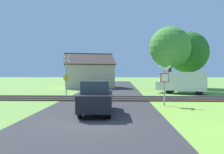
# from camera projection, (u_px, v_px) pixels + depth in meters

# --- Properties ---
(ground_plane) EXTENTS (160.00, 160.00, 0.00)m
(ground_plane) POSITION_uv_depth(u_px,v_px,m) (93.00, 121.00, 9.86)
(ground_plane) COLOR #6B9942
(road_asphalt) EXTENTS (6.78, 80.00, 0.01)m
(road_asphalt) POSITION_uv_depth(u_px,v_px,m) (98.00, 113.00, 11.85)
(road_asphalt) COLOR #2D2D30
(road_asphalt) RESTS_ON ground
(rail_track) EXTENTS (60.00, 2.60, 0.22)m
(rail_track) POSITION_uv_depth(u_px,v_px,m) (105.00, 99.00, 17.84)
(rail_track) COLOR #422D1E
(rail_track) RESTS_ON ground
(stop_sign_near) EXTENTS (0.87, 0.21, 2.70)m
(stop_sign_near) POSITION_uv_depth(u_px,v_px,m) (165.00, 82.00, 14.38)
(stop_sign_near) COLOR #9E9EA5
(stop_sign_near) RESTS_ON ground
(crossing_sign_far) EXTENTS (0.87, 0.17, 3.96)m
(crossing_sign_far) POSITION_uv_depth(u_px,v_px,m) (66.00, 73.00, 20.74)
(crossing_sign_far) COLOR #9E9EA5
(crossing_sign_far) RESTS_ON ground
(house) EXTENTS (8.04, 7.14, 4.90)m
(house) POSITION_uv_depth(u_px,v_px,m) (89.00, 75.00, 31.14)
(house) COLOR #C6B293
(house) RESTS_ON ground
(tree_far) EXTENTS (5.62, 5.62, 7.74)m
(tree_far) POSITION_uv_depth(u_px,v_px,m) (188.00, 52.00, 29.86)
(tree_far) COLOR #513823
(tree_far) RESTS_ON ground
(tree_right) EXTENTS (4.83, 4.83, 7.55)m
(tree_right) POSITION_uv_depth(u_px,v_px,m) (170.00, 47.00, 25.65)
(tree_right) COLOR #513823
(tree_right) RESTS_ON ground
(mail_truck) EXTENTS (5.23, 3.68, 2.24)m
(mail_truck) POSITION_uv_depth(u_px,v_px,m) (183.00, 82.00, 22.44)
(mail_truck) COLOR silver
(mail_truck) RESTS_ON ground
(parked_car) EXTENTS (1.75, 4.04, 1.78)m
(parked_car) POSITION_uv_depth(u_px,v_px,m) (97.00, 97.00, 11.80)
(parked_car) COLOR black
(parked_car) RESTS_ON ground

